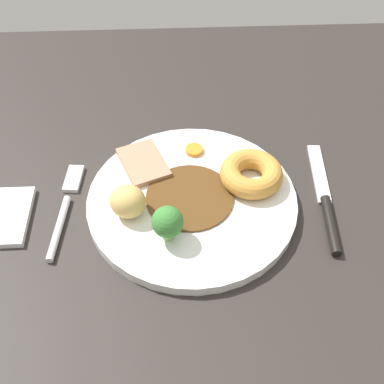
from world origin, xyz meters
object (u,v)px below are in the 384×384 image
object	(u,v)px
yorkshire_pudding	(251,174)
knife	(326,205)
dinner_plate	(192,201)
fork	(65,206)
meat_slice_main	(143,163)
carrot_coin_front	(194,150)
broccoli_floret	(168,222)
roast_potato_left	(128,201)

from	to	relation	value
yorkshire_pudding	knife	bearing A→B (deg)	-21.58
yorkshire_pudding	knife	distance (cm)	10.04
dinner_plate	fork	size ratio (longest dim) A/B	1.69
meat_slice_main	fork	bearing A→B (deg)	-149.03
dinner_plate	knife	bearing A→B (deg)	-3.87
knife	yorkshire_pudding	bearing A→B (deg)	72.60
carrot_coin_front	broccoli_floret	distance (cm)	14.82
carrot_coin_front	knife	xyz separation A→B (cm)	(16.00, -9.38, -1.23)
carrot_coin_front	fork	world-z (taller)	carrot_coin_front
roast_potato_left	fork	distance (cm)	8.95
roast_potato_left	broccoli_floret	distance (cm)	6.08
roast_potato_left	knife	size ratio (longest dim) A/B	0.23
carrot_coin_front	fork	distance (cm)	18.39
dinner_plate	meat_slice_main	xyz separation A→B (cm)	(-6.11, 5.95, 1.10)
yorkshire_pudding	knife	size ratio (longest dim) A/B	0.43
meat_slice_main	yorkshire_pudding	bearing A→B (deg)	-14.26
yorkshire_pudding	fork	distance (cm)	23.58
dinner_plate	roast_potato_left	xyz separation A→B (cm)	(-7.63, -2.03, 2.69)
dinner_plate	yorkshire_pudding	size ratio (longest dim) A/B	3.26
fork	yorkshire_pudding	bearing A→B (deg)	-78.97
roast_potato_left	carrot_coin_front	xyz separation A→B (cm)	(8.31, 10.28, -1.71)
dinner_plate	roast_potato_left	size ratio (longest dim) A/B	5.96
meat_slice_main	broccoli_floret	size ratio (longest dim) A/B	1.61
meat_slice_main	knife	distance (cm)	23.89
carrot_coin_front	fork	bearing A→B (deg)	-153.77
dinner_plate	carrot_coin_front	world-z (taller)	carrot_coin_front
fork	dinner_plate	bearing A→B (deg)	-85.18
roast_potato_left	fork	size ratio (longest dim) A/B	0.28
dinner_plate	roast_potato_left	distance (cm)	8.35
carrot_coin_front	knife	bearing A→B (deg)	-30.37
dinner_plate	broccoli_floret	distance (cm)	7.42
dinner_plate	broccoli_floret	world-z (taller)	broccoli_floret
knife	broccoli_floret	bearing A→B (deg)	107.84
dinner_plate	broccoli_floret	size ratio (longest dim) A/B	5.67
meat_slice_main	carrot_coin_front	world-z (taller)	meat_slice_main
broccoli_floret	knife	world-z (taller)	broccoli_floret
roast_potato_left	yorkshire_pudding	bearing A→B (deg)	16.48
roast_potato_left	broccoli_floret	size ratio (longest dim) A/B	0.95
dinner_plate	knife	world-z (taller)	dinner_plate
dinner_plate	meat_slice_main	world-z (taller)	meat_slice_main
yorkshire_pudding	broccoli_floret	world-z (taller)	broccoli_floret
carrot_coin_front	fork	xyz separation A→B (cm)	(-16.45, -8.11, -1.29)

